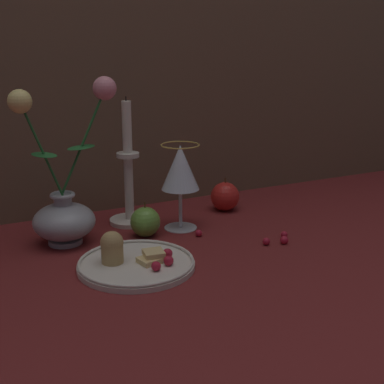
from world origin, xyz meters
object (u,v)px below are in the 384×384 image
object	(u,v)px
vase	(65,204)
candlestick	(129,184)
wine_glass	(180,170)
apple_beside_vase	(225,196)
apple_near_glass	(145,222)
plate_with_pastries	(134,261)

from	to	relation	value
vase	candlestick	bearing A→B (deg)	21.09
wine_glass	apple_beside_vase	distance (m)	0.20
wine_glass	apple_near_glass	distance (m)	0.14
vase	wine_glass	world-z (taller)	vase
wine_glass	candlestick	distance (m)	0.13
plate_with_pastries	wine_glass	world-z (taller)	wine_glass
apple_near_glass	apple_beside_vase	bearing A→B (deg)	18.38
candlestick	apple_near_glass	size ratio (longest dim) A/B	3.79
wine_glass	vase	bearing A→B (deg)	174.77
apple_beside_vase	apple_near_glass	bearing A→B (deg)	-161.62
plate_with_pastries	candlestick	distance (m)	0.27
wine_glass	apple_beside_vase	bearing A→B (deg)	24.17
vase	apple_beside_vase	bearing A→B (deg)	6.50
apple_near_glass	vase	bearing A→B (deg)	167.92
vase	apple_beside_vase	xyz separation A→B (m)	(0.41, 0.05, -0.05)
wine_glass	apple_beside_vase	world-z (taller)	wine_glass
plate_with_pastries	wine_glass	bearing A→B (deg)	42.67
wine_glass	apple_beside_vase	size ratio (longest dim) A/B	2.30
apple_beside_vase	wine_glass	bearing A→B (deg)	-155.83
vase	candlestick	size ratio (longest dim) A/B	1.17
plate_with_pastries	candlestick	world-z (taller)	candlestick
plate_with_pastries	apple_near_glass	world-z (taller)	apple_near_glass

